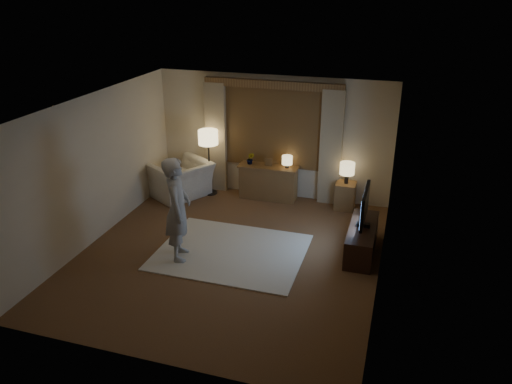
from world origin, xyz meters
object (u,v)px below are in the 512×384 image
at_px(person, 178,209).
at_px(armchair, 181,180).
at_px(sideboard, 268,183).
at_px(tv_stand, 362,239).
at_px(side_table, 345,196).

bearing_deg(person, armchair, 5.60).
bearing_deg(person, sideboard, -33.58).
xyz_separation_m(armchair, tv_stand, (4.01, -1.32, -0.13)).
bearing_deg(tv_stand, sideboard, 140.85).
distance_m(side_table, tv_stand, 1.79).
bearing_deg(side_table, tv_stand, -73.14).
distance_m(armchair, person, 2.69).
bearing_deg(tv_stand, person, -159.66).
relative_size(tv_stand, person, 0.79).
distance_m(sideboard, tv_stand, 2.80).
xyz_separation_m(side_table, tv_stand, (0.52, -1.72, -0.03)).
height_order(sideboard, tv_stand, sideboard).
bearing_deg(sideboard, side_table, -1.74).
bearing_deg(armchair, person, 55.00).
height_order(sideboard, armchair, armchair).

